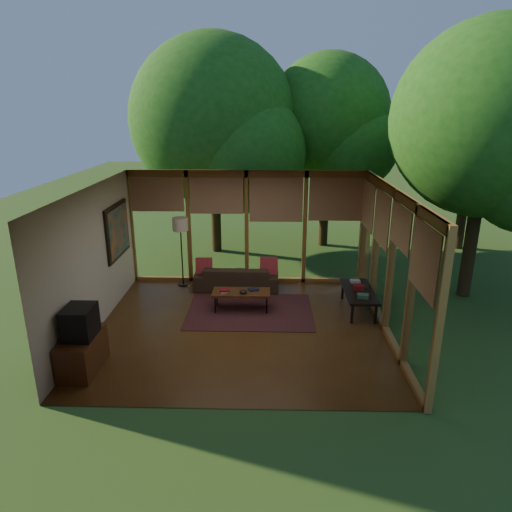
{
  "coord_description": "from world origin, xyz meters",
  "views": [
    {
      "loc": [
        0.49,
        -7.95,
        4.07
      ],
      "look_at": [
        0.27,
        0.7,
        1.23
      ],
      "focal_mm": 32.0,
      "sensor_mm": 36.0,
      "label": 1
    }
  ],
  "objects_px": {
    "floor_lamp": "(180,228)",
    "coffee_table": "(241,293)",
    "media_cabinet": "(83,353)",
    "television": "(80,322)",
    "sofa": "(237,277)",
    "side_console": "(359,292)"
  },
  "relations": [
    {
      "from": "television",
      "to": "media_cabinet",
      "type": "bearing_deg",
      "value": 180.0
    },
    {
      "from": "sofa",
      "to": "floor_lamp",
      "type": "distance_m",
      "value": 1.73
    },
    {
      "from": "television",
      "to": "coffee_table",
      "type": "bearing_deg",
      "value": 44.07
    },
    {
      "from": "media_cabinet",
      "to": "coffee_table",
      "type": "height_order",
      "value": "media_cabinet"
    },
    {
      "from": "side_console",
      "to": "coffee_table",
      "type": "bearing_deg",
      "value": -178.73
    },
    {
      "from": "sofa",
      "to": "coffee_table",
      "type": "bearing_deg",
      "value": 99.5
    },
    {
      "from": "sofa",
      "to": "floor_lamp",
      "type": "relative_size",
      "value": 1.18
    },
    {
      "from": "floor_lamp",
      "to": "side_console",
      "type": "relative_size",
      "value": 1.18
    },
    {
      "from": "media_cabinet",
      "to": "television",
      "type": "distance_m",
      "value": 0.55
    },
    {
      "from": "floor_lamp",
      "to": "coffee_table",
      "type": "height_order",
      "value": "floor_lamp"
    },
    {
      "from": "television",
      "to": "floor_lamp",
      "type": "bearing_deg",
      "value": 75.97
    },
    {
      "from": "sofa",
      "to": "coffee_table",
      "type": "relative_size",
      "value": 1.62
    },
    {
      "from": "media_cabinet",
      "to": "floor_lamp",
      "type": "distance_m",
      "value": 4.01
    },
    {
      "from": "media_cabinet",
      "to": "floor_lamp",
      "type": "bearing_deg",
      "value": 75.68
    },
    {
      "from": "floor_lamp",
      "to": "sofa",
      "type": "bearing_deg",
      "value": -8.77
    },
    {
      "from": "floor_lamp",
      "to": "coffee_table",
      "type": "xyz_separation_m",
      "value": [
        1.48,
        -1.4,
        -1.01
      ]
    },
    {
      "from": "floor_lamp",
      "to": "coffee_table",
      "type": "bearing_deg",
      "value": -43.5
    },
    {
      "from": "floor_lamp",
      "to": "coffee_table",
      "type": "relative_size",
      "value": 1.38
    },
    {
      "from": "television",
      "to": "side_console",
      "type": "distance_m",
      "value": 5.42
    },
    {
      "from": "television",
      "to": "floor_lamp",
      "type": "xyz_separation_m",
      "value": [
        0.93,
        3.74,
        0.56
      ]
    },
    {
      "from": "floor_lamp",
      "to": "coffee_table",
      "type": "distance_m",
      "value": 2.28
    },
    {
      "from": "coffee_table",
      "to": "side_console",
      "type": "xyz_separation_m",
      "value": [
        2.44,
        0.05,
        0.02
      ]
    }
  ]
}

